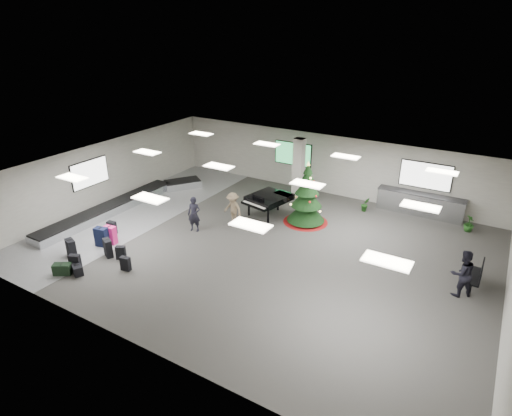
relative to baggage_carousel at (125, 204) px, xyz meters
The scene contains 22 objects.
ground 7.84m from the baggage_carousel, ahead, with size 18.00×18.00×0.00m, color #383633.
room_envelope 7.79m from the baggage_carousel, ahead, with size 18.02×14.02×3.21m.
baggage_carousel is the anchor object (origin of this frame).
service_counter 14.50m from the baggage_carousel, 27.67° to the left, with size 4.05×0.65×1.08m.
suitcase_0 5.83m from the baggage_carousel, 61.35° to the right, with size 0.45×0.37×0.64m.
suitcase_1 4.89m from the baggage_carousel, 50.85° to the right, with size 0.54×0.44×0.76m.
pink_suitcase 3.80m from the baggage_carousel, 51.97° to the right, with size 0.53×0.33×0.81m.
suitcase_3 5.20m from the baggage_carousel, 45.05° to the right, with size 0.42×0.35×0.57m.
navy_suitcase 3.99m from the baggage_carousel, 56.57° to the right, with size 0.59×0.42×0.85m.
suitcase_5 4.93m from the baggage_carousel, 67.81° to the right, with size 0.56×0.43×0.77m.
green_duffel 6.18m from the baggage_carousel, 64.54° to the right, with size 0.72×0.62×0.45m.
suitcase_7 6.10m from the baggage_carousel, 43.15° to the right, with size 0.40×0.26×0.57m.
suitcase_8 2.88m from the baggage_carousel, 54.28° to the right, with size 0.41×0.26×0.60m.
black_duffel 6.13m from the baggage_carousel, 59.56° to the right, with size 0.64×0.52×0.39m.
christmas_tree 9.09m from the baggage_carousel, 20.27° to the left, with size 2.08×2.08×2.97m.
grand_piano 7.22m from the baggage_carousel, 24.00° to the left, with size 1.93×2.31×1.16m.
bench 15.94m from the baggage_carousel, ahead, with size 0.47×1.38×0.87m.
traveler_a 4.66m from the baggage_carousel, ahead, with size 0.58×0.38×1.60m, color black.
traveler_b 5.87m from the baggage_carousel, 12.05° to the left, with size 0.99×0.57×1.54m, color #836D51.
traveler_bench 15.46m from the baggage_carousel, ahead, with size 0.83×0.65×1.70m, color black.
potted_plant_left 11.96m from the baggage_carousel, 28.81° to the left, with size 0.40×0.32×0.73m, color #183D13.
potted_plant_right 16.27m from the baggage_carousel, 21.60° to the left, with size 0.42×0.42×0.75m, color #183D13.
Camera 1 is at (7.93, -13.60, 8.67)m, focal length 30.00 mm.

